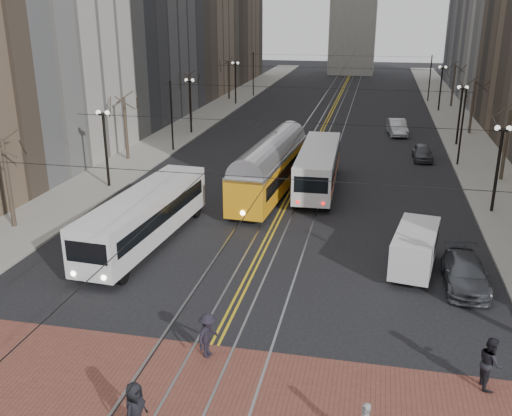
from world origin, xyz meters
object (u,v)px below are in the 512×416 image
at_px(pedestrian_d, 208,335).
at_px(streetcar, 270,173).
at_px(transit_bus, 146,219).
at_px(rear_bus, 318,169).
at_px(sedan_silver, 397,127).
at_px(sedan_parked, 465,273).
at_px(pedestrian_a, 135,411).
at_px(cargo_van, 415,251).
at_px(sedan_grey, 423,152).
at_px(pedestrian_c, 490,363).

bearing_deg(pedestrian_d, streetcar, 18.43).
bearing_deg(transit_bus, rear_bus, 60.28).
distance_m(streetcar, sedan_silver, 24.85).
relative_size(sedan_parked, pedestrian_a, 2.49).
relative_size(cargo_van, sedan_silver, 1.02).
distance_m(sedan_parked, pedestrian_a, 17.43).
bearing_deg(pedestrian_d, sedan_grey, -2.34).
bearing_deg(pedestrian_a, streetcar, 10.96).
bearing_deg(sedan_grey, pedestrian_a, -107.51).
height_order(cargo_van, sedan_grey, cargo_van).
height_order(rear_bus, pedestrian_a, rear_bus).
bearing_deg(sedan_silver, transit_bus, -120.32).
relative_size(transit_bus, sedan_grey, 3.03).
bearing_deg(sedan_parked, transit_bus, 174.26).
xyz_separation_m(rear_bus, pedestrian_a, (-2.79, -27.52, -0.56)).
bearing_deg(pedestrian_c, rear_bus, 14.50).
distance_m(sedan_grey, sedan_parked, 24.94).
bearing_deg(streetcar, pedestrian_a, -85.12).
relative_size(rear_bus, sedan_parked, 2.44).
xyz_separation_m(transit_bus, rear_bus, (8.49, 12.71, 0.02)).
bearing_deg(pedestrian_a, sedan_parked, -31.52).
bearing_deg(sedan_parked, cargo_van, 150.92).
height_order(rear_bus, sedan_parked, rear_bus).
bearing_deg(rear_bus, streetcar, -149.74).
relative_size(rear_bus, pedestrian_c, 6.02).
bearing_deg(streetcar, sedan_grey, 51.19).
height_order(rear_bus, sedan_grey, rear_bus).
relative_size(sedan_silver, sedan_parked, 1.02).
bearing_deg(streetcar, pedestrian_c, -56.29).
bearing_deg(pedestrian_d, cargo_van, -25.93).
height_order(sedan_grey, pedestrian_a, pedestrian_a).
distance_m(pedestrian_c, pedestrian_d, 10.36).
bearing_deg(rear_bus, pedestrian_a, -97.21).
xyz_separation_m(streetcar, pedestrian_d, (1.43, -20.79, -0.68)).
bearing_deg(sedan_grey, pedestrian_d, -108.15).
height_order(sedan_parked, pedestrian_d, pedestrian_d).
distance_m(transit_bus, pedestrian_d, 12.10).
distance_m(rear_bus, cargo_van, 14.63).
distance_m(cargo_van, sedan_grey, 23.70).
xyz_separation_m(cargo_van, sedan_silver, (-0.15, 34.09, -0.30)).
relative_size(cargo_van, pedestrian_d, 2.72).
distance_m(cargo_van, pedestrian_c, 9.62).
height_order(sedan_grey, sedan_silver, sedan_silver).
height_order(pedestrian_a, pedestrian_c, pedestrian_c).
distance_m(transit_bus, pedestrian_c, 19.66).
bearing_deg(cargo_van, pedestrian_d, -120.77).
height_order(streetcar, pedestrian_d, streetcar).
height_order(sedan_silver, pedestrian_d, pedestrian_d).
height_order(sedan_grey, pedestrian_d, pedestrian_d).
xyz_separation_m(rear_bus, sedan_parked, (8.75, -14.46, -0.84)).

